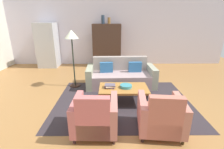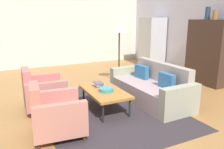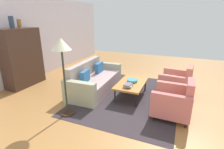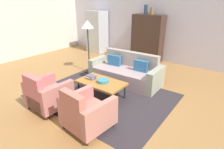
{
  "view_description": "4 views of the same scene",
  "coord_description": "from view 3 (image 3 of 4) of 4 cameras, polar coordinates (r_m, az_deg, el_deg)",
  "views": [
    {
      "loc": [
        -0.29,
        -3.6,
        2.05
      ],
      "look_at": [
        -0.25,
        0.63,
        0.58
      ],
      "focal_mm": 26.36,
      "sensor_mm": 36.0,
      "label": 1
    },
    {
      "loc": [
        4.02,
        -1.67,
        1.88
      ],
      "look_at": [
        -0.2,
        0.4,
        0.67
      ],
      "focal_mm": 36.15,
      "sensor_mm": 36.0,
      "label": 2
    },
    {
      "loc": [
        -4.19,
        -1.06,
        2.12
      ],
      "look_at": [
        0.18,
        0.76,
        0.52
      ],
      "focal_mm": 27.36,
      "sensor_mm": 36.0,
      "label": 3
    },
    {
      "loc": [
        2.74,
        -3.06,
        2.32
      ],
      "look_at": [
        0.23,
        0.3,
        0.6
      ],
      "focal_mm": 29.46,
      "sensor_mm": 36.0,
      "label": 4
    }
  ],
  "objects": [
    {
      "name": "ground_plane",
      "position": [
        4.81,
        7.68,
        -7.59
      ],
      "size": [
        11.56,
        11.56,
        0.0
      ],
      "primitive_type": "plane",
      "color": "#9E6D3B"
    },
    {
      "name": "wall_back",
      "position": [
        6.53,
        -27.43,
        10.35
      ],
      "size": [
        9.63,
        0.12,
        2.8
      ],
      "primitive_type": "cube",
      "color": "silver",
      "rests_on": "ground"
    },
    {
      "name": "area_rug",
      "position": [
        4.88,
        5.8,
        -7.09
      ],
      "size": [
        3.4,
        2.6,
        0.01
      ],
      "primitive_type": "cube",
      "color": "#30292E",
      "rests_on": "ground"
    },
    {
      "name": "couch",
      "position": [
        5.17,
        -6.23,
        -2.14
      ],
      "size": [
        2.13,
        0.97,
        0.86
      ],
      "rotation": [
        0.0,
        0.0,
        3.17
      ],
      "color": "gray",
      "rests_on": "ground"
    },
    {
      "name": "coffee_table",
      "position": [
        4.71,
        6.52,
        -3.08
      ],
      "size": [
        1.2,
        0.7,
        0.41
      ],
      "color": "black",
      "rests_on": "ground"
    },
    {
      "name": "armchair_left",
      "position": [
        4.03,
        20.26,
        -8.7
      ],
      "size": [
        0.82,
        0.82,
        0.88
      ],
      "rotation": [
        0.0,
        0.0,
        -0.02
      ],
      "color": "#2C201E",
      "rests_on": "ground"
    },
    {
      "name": "armchair_right",
      "position": [
        5.13,
        21.05,
        -2.85
      ],
      "size": [
        0.87,
        0.87,
        0.88
      ],
      "rotation": [
        0.0,
        0.0,
        -0.1
      ],
      "color": "#3B1A17",
      "rests_on": "ground"
    },
    {
      "name": "fruit_bowl",
      "position": [
        4.74,
        6.75,
        -2.05
      ],
      "size": [
        0.29,
        0.29,
        0.07
      ],
      "primitive_type": "cylinder",
      "color": "teal",
      "rests_on": "coffee_table"
    },
    {
      "name": "book_stack",
      "position": [
        4.38,
        5.35,
        -3.65
      ],
      "size": [
        0.27,
        0.22,
        0.08
      ],
      "color": "#584361",
      "rests_on": "coffee_table"
    },
    {
      "name": "cabinet",
      "position": [
        6.06,
        -27.81,
        4.94
      ],
      "size": [
        1.2,
        0.51,
        1.8
      ],
      "color": "#3D281F",
      "rests_on": "ground"
    },
    {
      "name": "vase_tall",
      "position": [
        5.84,
        -30.55,
        14.8
      ],
      "size": [
        0.14,
        0.14,
        0.34
      ],
      "primitive_type": "cylinder",
      "color": "#28394C",
      "rests_on": "cabinet"
    },
    {
      "name": "vase_round",
      "position": [
        6.0,
        -28.56,
        14.71
      ],
      "size": [
        0.12,
        0.12,
        0.25
      ],
      "primitive_type": "cylinder",
      "color": "olive",
      "rests_on": "cabinet"
    },
    {
      "name": "floor_lamp",
      "position": [
        3.65,
        -16.43,
        7.29
      ],
      "size": [
        0.4,
        0.4,
        1.72
      ],
      "color": "black",
      "rests_on": "ground"
    }
  ]
}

